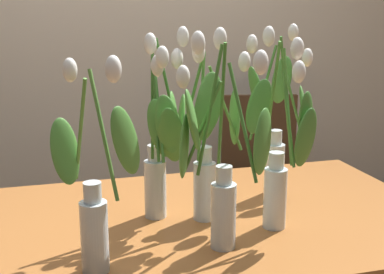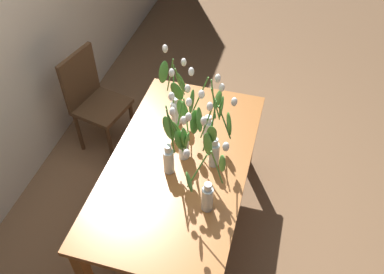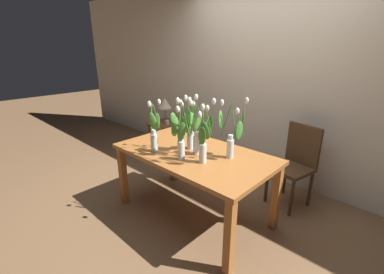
% 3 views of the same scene
% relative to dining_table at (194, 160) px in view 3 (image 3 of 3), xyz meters
% --- Properties ---
extents(ground_plane, '(18.00, 18.00, 0.00)m').
position_rel_dining_table_xyz_m(ground_plane, '(0.00, 0.00, -0.65)').
color(ground_plane, brown).
extents(room_wall_rear, '(9.00, 0.10, 2.70)m').
position_rel_dining_table_xyz_m(room_wall_rear, '(0.00, 1.42, 0.70)').
color(room_wall_rear, beige).
rests_on(room_wall_rear, ground).
extents(dining_table, '(1.60, 0.90, 0.74)m').
position_rel_dining_table_xyz_m(dining_table, '(0.00, 0.00, 0.00)').
color(dining_table, '#A3602D').
rests_on(dining_table, ground).
extents(tulip_vase_0, '(0.26, 0.20, 0.54)m').
position_rel_dining_table_xyz_m(tulip_vase_0, '(0.05, -0.02, 0.30)').
color(tulip_vase_0, silver).
rests_on(tulip_vase_0, dining_table).
extents(tulip_vase_1, '(0.25, 0.23, 0.58)m').
position_rel_dining_table_xyz_m(tulip_vase_1, '(0.36, 0.13, 0.31)').
color(tulip_vase_1, silver).
rests_on(tulip_vase_1, dining_table).
extents(tulip_vase_2, '(0.26, 0.23, 0.58)m').
position_rel_dining_table_xyz_m(tulip_vase_2, '(0.03, -0.21, 0.33)').
color(tulip_vase_2, silver).
rests_on(tulip_vase_2, dining_table).
extents(tulip_vase_3, '(0.18, 0.24, 0.58)m').
position_rel_dining_table_xyz_m(tulip_vase_3, '(0.25, -0.13, 0.30)').
color(tulip_vase_3, silver).
rests_on(tulip_vase_3, dining_table).
extents(tulip_vase_4, '(0.23, 0.23, 0.53)m').
position_rel_dining_table_xyz_m(tulip_vase_4, '(-0.30, -0.26, 0.27)').
color(tulip_vase_4, silver).
rests_on(tulip_vase_4, dining_table).
extents(tulip_vase_5, '(0.16, 0.23, 0.58)m').
position_rel_dining_table_xyz_m(tulip_vase_5, '(-0.07, 0.01, 0.31)').
color(tulip_vase_5, silver).
rests_on(tulip_vase_5, dining_table).
extents(dining_chair, '(0.48, 0.48, 0.93)m').
position_rel_dining_table_xyz_m(dining_chair, '(0.67, 0.97, -0.12)').
color(dining_chair, '#4C331E').
rests_on(dining_chair, ground).
extents(side_table, '(0.44, 0.44, 0.55)m').
position_rel_dining_table_xyz_m(side_table, '(-1.54, 0.94, -0.22)').
color(side_table, brown).
rests_on(side_table, ground).
extents(table_lamp, '(0.22, 0.22, 0.40)m').
position_rel_dining_table_xyz_m(table_lamp, '(-1.54, 0.96, 0.21)').
color(table_lamp, olive).
rests_on(table_lamp, side_table).
extents(pillar_candle, '(0.06, 0.06, 0.07)m').
position_rel_dining_table_xyz_m(pillar_candle, '(-1.41, 0.88, -0.06)').
color(pillar_candle, beige).
rests_on(pillar_candle, side_table).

